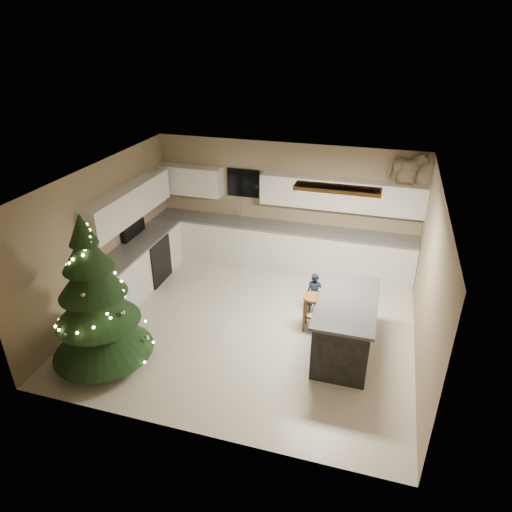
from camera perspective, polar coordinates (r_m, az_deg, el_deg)
name	(u,v)px	position (r m, az deg, el deg)	size (l,w,h in m)	color
ground_plane	(250,323)	(8.07, -0.71, -8.38)	(5.50, 5.50, 0.00)	beige
room_shell	(251,232)	(7.19, -0.61, 3.02)	(5.52, 5.02, 2.61)	gray
cabinetry	(231,239)	(9.29, -3.13, 2.08)	(5.50, 3.20, 2.00)	white
island	(345,326)	(7.31, 11.06, -8.64)	(0.90, 1.70, 0.95)	black
bar_stool	(313,305)	(7.72, 7.10, -6.04)	(0.34, 0.34, 0.65)	brown
christmas_tree	(96,307)	(7.05, -19.35, -6.00)	(1.54, 1.49, 2.47)	#3F2816
toddler	(314,294)	(8.17, 7.30, -4.77)	(0.29, 0.19, 0.80)	black
rocking_horse	(407,168)	(8.93, 18.34, 10.38)	(0.74, 0.42, 0.62)	brown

